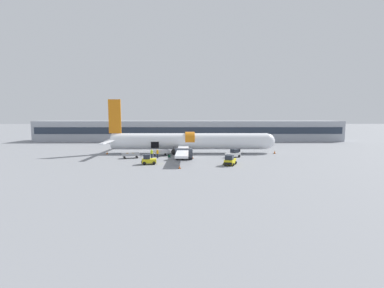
{
  "coord_description": "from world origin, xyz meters",
  "views": [
    {
      "loc": [
        0.1,
        -49.82,
        8.05
      ],
      "look_at": [
        0.64,
        3.7,
        2.4
      ],
      "focal_mm": 24.0,
      "sensor_mm": 36.0,
      "label": 1
    }
  ],
  "objects_px": {
    "baggage_cart_loading": "(162,153)",
    "ground_crew_loader_a": "(158,153)",
    "baggage_tug_lead": "(149,160)",
    "ground_crew_driver": "(152,153)",
    "baggage_tug_mid": "(233,154)",
    "ground_crew_loader_b": "(178,152)",
    "airplane": "(188,142)",
    "baggage_tug_rear": "(230,161)",
    "suitcase_on_tarmac_upright": "(169,156)",
    "baggage_cart_queued": "(131,156)"
  },
  "relations": [
    {
      "from": "baggage_cart_loading",
      "to": "ground_crew_loader_a",
      "type": "height_order",
      "value": "ground_crew_loader_a"
    },
    {
      "from": "baggage_tug_lead",
      "to": "ground_crew_driver",
      "type": "height_order",
      "value": "ground_crew_driver"
    },
    {
      "from": "baggage_cart_loading",
      "to": "baggage_tug_mid",
      "type": "bearing_deg",
      "value": -7.88
    },
    {
      "from": "ground_crew_loader_b",
      "to": "ground_crew_driver",
      "type": "height_order",
      "value": "ground_crew_driver"
    },
    {
      "from": "airplane",
      "to": "ground_crew_loader_b",
      "type": "height_order",
      "value": "airplane"
    },
    {
      "from": "baggage_tug_rear",
      "to": "suitcase_on_tarmac_upright",
      "type": "xyz_separation_m",
      "value": [
        -10.85,
        8.18,
        -0.48
      ]
    },
    {
      "from": "ground_crew_loader_b",
      "to": "baggage_cart_queued",
      "type": "bearing_deg",
      "value": -166.44
    },
    {
      "from": "baggage_tug_lead",
      "to": "ground_crew_loader_a",
      "type": "bearing_deg",
      "value": 83.83
    },
    {
      "from": "baggage_cart_loading",
      "to": "ground_crew_loader_b",
      "type": "relative_size",
      "value": 2.58
    },
    {
      "from": "baggage_cart_queued",
      "to": "suitcase_on_tarmac_upright",
      "type": "height_order",
      "value": "baggage_cart_queued"
    },
    {
      "from": "baggage_cart_queued",
      "to": "ground_crew_driver",
      "type": "bearing_deg",
      "value": 2.51
    },
    {
      "from": "baggage_cart_loading",
      "to": "suitcase_on_tarmac_upright",
      "type": "relative_size",
      "value": 6.74
    },
    {
      "from": "baggage_cart_queued",
      "to": "suitcase_on_tarmac_upright",
      "type": "xyz_separation_m",
      "value": [
        7.43,
        0.74,
        -0.25
      ]
    },
    {
      "from": "baggage_tug_mid",
      "to": "baggage_cart_queued",
      "type": "xyz_separation_m",
      "value": [
        -20.29,
        -0.81,
        -0.2
      ]
    },
    {
      "from": "baggage_tug_lead",
      "to": "airplane",
      "type": "bearing_deg",
      "value": 64.0
    },
    {
      "from": "baggage_tug_mid",
      "to": "baggage_tug_rear",
      "type": "xyz_separation_m",
      "value": [
        -2.01,
        -8.25,
        0.03
      ]
    },
    {
      "from": "baggage_cart_queued",
      "to": "suitcase_on_tarmac_upright",
      "type": "distance_m",
      "value": 7.47
    },
    {
      "from": "baggage_tug_mid",
      "to": "suitcase_on_tarmac_upright",
      "type": "xyz_separation_m",
      "value": [
        -12.86,
        -0.07,
        -0.45
      ]
    },
    {
      "from": "ground_crew_driver",
      "to": "baggage_tug_lead",
      "type": "bearing_deg",
      "value": -86.13
    },
    {
      "from": "baggage_tug_mid",
      "to": "ground_crew_loader_a",
      "type": "xyz_separation_m",
      "value": [
        -15.1,
        -0.75,
        0.24
      ]
    },
    {
      "from": "airplane",
      "to": "baggage_tug_mid",
      "type": "height_order",
      "value": "airplane"
    },
    {
      "from": "baggage_cart_loading",
      "to": "suitcase_on_tarmac_upright",
      "type": "distance_m",
      "value": 2.73
    },
    {
      "from": "airplane",
      "to": "baggage_tug_rear",
      "type": "xyz_separation_m",
      "value": [
        7.19,
        -14.48,
        -1.84
      ]
    },
    {
      "from": "ground_crew_loader_a",
      "to": "baggage_cart_loading",
      "type": "bearing_deg",
      "value": 79.23
    },
    {
      "from": "baggage_tug_lead",
      "to": "baggage_tug_mid",
      "type": "xyz_separation_m",
      "value": [
        15.82,
        7.35,
        0.01
      ]
    },
    {
      "from": "baggage_cart_queued",
      "to": "ground_crew_loader_a",
      "type": "distance_m",
      "value": 5.2
    },
    {
      "from": "airplane",
      "to": "suitcase_on_tarmac_upright",
      "type": "height_order",
      "value": "airplane"
    },
    {
      "from": "airplane",
      "to": "ground_crew_loader_a",
      "type": "bearing_deg",
      "value": -130.28
    },
    {
      "from": "suitcase_on_tarmac_upright",
      "to": "baggage_tug_lead",
      "type": "bearing_deg",
      "value": -112.09
    },
    {
      "from": "ground_crew_loader_b",
      "to": "ground_crew_driver",
      "type": "bearing_deg",
      "value": -158.25
    },
    {
      "from": "baggage_tug_mid",
      "to": "baggage_cart_loading",
      "type": "bearing_deg",
      "value": 172.12
    },
    {
      "from": "baggage_tug_rear",
      "to": "ground_crew_loader_b",
      "type": "distance_m",
      "value": 13.34
    },
    {
      "from": "baggage_tug_lead",
      "to": "ground_crew_driver",
      "type": "bearing_deg",
      "value": 93.87
    },
    {
      "from": "baggage_tug_lead",
      "to": "baggage_tug_mid",
      "type": "bearing_deg",
      "value": 24.94
    },
    {
      "from": "baggage_tug_rear",
      "to": "baggage_tug_mid",
      "type": "bearing_deg",
      "value": 76.34
    },
    {
      "from": "baggage_cart_loading",
      "to": "ground_crew_loader_b",
      "type": "height_order",
      "value": "ground_crew_loader_b"
    },
    {
      "from": "baggage_tug_lead",
      "to": "suitcase_on_tarmac_upright",
      "type": "bearing_deg",
      "value": 67.91
    },
    {
      "from": "ground_crew_loader_a",
      "to": "ground_crew_loader_b",
      "type": "height_order",
      "value": "ground_crew_loader_a"
    },
    {
      "from": "baggage_tug_mid",
      "to": "baggage_tug_rear",
      "type": "relative_size",
      "value": 1.0
    },
    {
      "from": "baggage_cart_loading",
      "to": "suitcase_on_tarmac_upright",
      "type": "xyz_separation_m",
      "value": [
        1.72,
        -2.09,
        -0.36
      ]
    },
    {
      "from": "ground_crew_driver",
      "to": "baggage_cart_loading",
      "type": "bearing_deg",
      "value": 57.45
    },
    {
      "from": "ground_crew_loader_b",
      "to": "ground_crew_driver",
      "type": "xyz_separation_m",
      "value": [
        -5.03,
        -2.01,
        0.09
      ]
    },
    {
      "from": "baggage_cart_queued",
      "to": "ground_crew_loader_b",
      "type": "xyz_separation_m",
      "value": [
        9.04,
        2.18,
        0.34
      ]
    },
    {
      "from": "baggage_cart_loading",
      "to": "baggage_cart_queued",
      "type": "height_order",
      "value": "baggage_cart_loading"
    },
    {
      "from": "ground_crew_driver",
      "to": "suitcase_on_tarmac_upright",
      "type": "height_order",
      "value": "ground_crew_driver"
    },
    {
      "from": "airplane",
      "to": "baggage_tug_mid",
      "type": "bearing_deg",
      "value": -34.13
    },
    {
      "from": "baggage_tug_mid",
      "to": "baggage_cart_queued",
      "type": "relative_size",
      "value": 0.76
    },
    {
      "from": "baggage_tug_mid",
      "to": "suitcase_on_tarmac_upright",
      "type": "relative_size",
      "value": 5.24
    },
    {
      "from": "baggage_cart_loading",
      "to": "ground_crew_driver",
      "type": "height_order",
      "value": "ground_crew_driver"
    },
    {
      "from": "ground_crew_loader_a",
      "to": "suitcase_on_tarmac_upright",
      "type": "bearing_deg",
      "value": 16.77
    }
  ]
}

